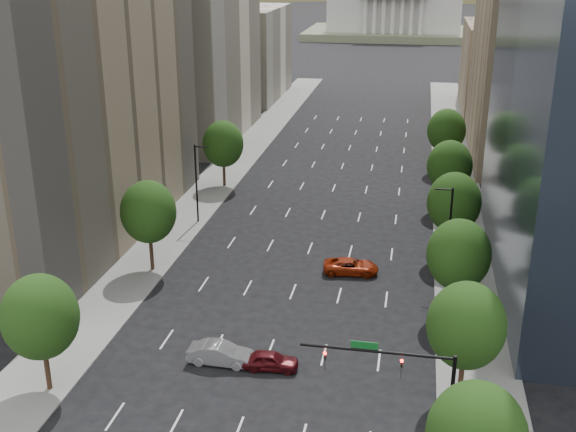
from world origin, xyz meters
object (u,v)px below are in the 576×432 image
Objects in this scene: car_maroon at (270,360)px; car_silver at (221,354)px; traffic_signal at (410,379)px; capitol at (395,12)px; car_red_far at (351,266)px.

car_silver is (-3.76, 0.06, 0.10)m from car_maroon.
car_maroon is (-9.96, 7.41, -4.47)m from traffic_signal.
capitol is (-10.53, 219.71, 3.40)m from traffic_signal.
capitol is at bearing 92.74° from traffic_signal.
car_red_far is at bearing 103.19° from traffic_signal.
capitol reaches higher than car_maroon.
car_silver is at bearing 149.54° from car_red_far.
capitol is at bearing 0.08° from car_silver.
capitol is 195.12m from car_red_far.
capitol is 212.45m from car_maroon.
traffic_signal is at bearing -87.26° from capitol.
car_maroon is at bearing -89.85° from capitol.
traffic_signal reaches higher than car_maroon.
traffic_signal is 1.76× the size of car_red_far.
capitol is 11.56× the size of car_red_far.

